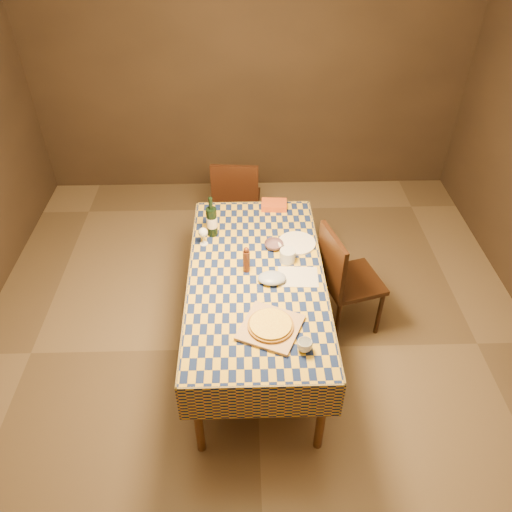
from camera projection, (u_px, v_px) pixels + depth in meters
name	position (u px, v px, depth m)	size (l,w,h in m)	color
room	(256.00, 205.00, 3.06)	(5.00, 5.10, 2.70)	brown
dining_table	(256.00, 283.00, 3.48)	(0.94, 1.84, 0.77)	brown
cutting_board	(271.00, 328.00, 3.04)	(0.34, 0.34, 0.02)	tan
pizza	(271.00, 325.00, 3.03)	(0.30, 0.30, 0.03)	#966119
pepper_mill	(246.00, 260.00, 3.41)	(0.06, 0.06, 0.20)	#4E2312
bowl	(274.00, 245.00, 3.66)	(0.14, 0.14, 0.04)	#5C414E
wine_glass	(203.00, 233.00, 3.64)	(0.08, 0.08, 0.14)	white
wine_bottle	(212.00, 221.00, 3.72)	(0.10, 0.10, 0.33)	black
deli_tub	(288.00, 256.00, 3.52)	(0.11, 0.11, 0.09)	silver
takeout_container	(274.00, 205.00, 4.06)	(0.20, 0.14, 0.05)	#BD4818
white_plate	(297.00, 243.00, 3.70)	(0.28, 0.28, 0.02)	white
tumbler	(305.00, 346.00, 2.90)	(0.09, 0.09, 0.07)	white
flour_patch	(298.00, 277.00, 3.42)	(0.27, 0.21, 0.00)	silver
flour_bag	(272.00, 278.00, 3.37)	(0.19, 0.14, 0.06)	#92A0BB
chair_far	(236.00, 199.00, 4.63)	(0.45, 0.46, 0.93)	black
chair_right	(343.00, 276.00, 3.79)	(0.52, 0.52, 0.93)	black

